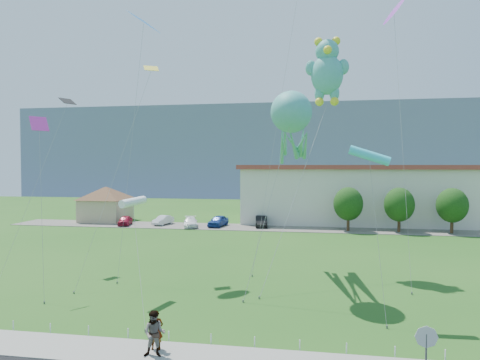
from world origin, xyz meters
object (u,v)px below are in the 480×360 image
Objects in this scene: pedestrian_right at (155,334)px; parked_car_silver at (163,220)px; pavilion at (106,200)px; teddy_bear_kite at (327,70)px; stop_sign at (426,343)px; parked_car_white at (191,222)px; parked_car_red at (125,220)px; pedestrian_left at (156,330)px; warehouse at (459,194)px; parked_car_blue at (218,221)px; parked_car_black at (261,221)px; octopus_kite at (292,126)px.

pedestrian_right is 0.52× the size of parked_car_silver.
pavilion is 0.50× the size of teddy_bear_kite.
stop_sign is 0.14× the size of teddy_bear_kite.
pedestrian_right is at bearing -92.60° from parked_car_white.
parked_car_red is at bearing 107.57° from pedestrian_right.
pedestrian_left is 0.46× the size of parked_car_red.
warehouse is 36.75m from teddy_bear_kite.
parked_car_red is at bearing -167.78° from warehouse.
parked_car_blue is (-5.45, 37.51, -0.17)m from pedestrian_left.
warehouse is 31.52× the size of pedestrian_right.
pedestrian_left is 24.17m from teddy_bear_kite.
parked_car_red is at bearing 177.56° from parked_car_black.
parked_car_red is at bearing -165.67° from parked_car_blue.
pedestrian_left is 0.13× the size of octopus_kite.
pedestrian_left is 40.18m from parked_car_silver.
pedestrian_right is 38.16m from parked_car_white.
pavilion is at bearing -179.32° from parked_car_blue.
warehouse is at bearing 25.31° from parked_car_blue.
pavilion reaches higher than pedestrian_right.
warehouse is 51.00m from stop_sign.
stop_sign is 0.59× the size of parked_car_blue.
parked_car_blue is at bearing -164.79° from warehouse.
parked_car_blue is at bearing 87.05° from pedestrian_left.
pedestrian_left is at bearing -97.83° from parked_car_black.
stop_sign reaches higher than parked_car_silver.
parked_car_blue reaches higher than parked_car_red.
pavilion is 14.64m from parked_car_white.
parked_car_black reaches higher than parked_car_silver.
parked_car_black is at bearing -163.13° from warehouse.
parked_car_silver is at bearing 125.18° from octopus_kite.
parked_car_blue is at bearing -9.42° from pavilion.
stop_sign is at bearing -45.33° from parked_car_silver.
parked_car_red is 35.63m from teddy_bear_kite.
pedestrian_right is at bearing -71.51° from parked_car_blue.
octopus_kite is 0.71× the size of teddy_bear_kite.
parked_car_silver is 0.29× the size of octopus_kite.
parked_car_black is (5.66, 0.69, -0.02)m from parked_car_blue.
stop_sign is (33.50, -42.21, -1.15)m from pavilion.
parked_car_black is at bearing 110.19° from teddy_bear_kite.
octopus_kite is at bearing -113.14° from teddy_bear_kite.
stop_sign is 48.01m from parked_car_red.
parked_car_white is (13.89, -4.00, -2.34)m from pavilion.
parked_car_red is (4.70, -3.81, -2.33)m from pavilion.
pavilion reaches higher than parked_car_blue.
parked_car_black is (0.03, 38.87, -0.31)m from pedestrian_right.
parked_car_blue is 0.23× the size of teddy_bear_kite.
teddy_bear_kite reaches higher than parked_car_silver.
teddy_bear_kite is (16.78, -19.00, 15.09)m from parked_car_white.
parked_car_red is 18.38m from parked_car_black.
pedestrian_left is 38.20m from parked_car_black.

